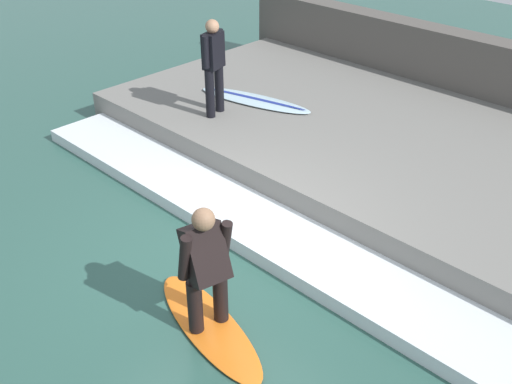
{
  "coord_description": "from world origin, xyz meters",
  "views": [
    {
      "loc": [
        -3.76,
        -4.24,
        4.44
      ],
      "look_at": [
        0.61,
        0.0,
        0.7
      ],
      "focal_mm": 42.0,
      "sensor_mm": 36.0,
      "label": 1
    }
  ],
  "objects": [
    {
      "name": "ground_plane",
      "position": [
        0.0,
        0.0,
        0.0
      ],
      "size": [
        28.0,
        28.0,
        0.0
      ],
      "primitive_type": "plane",
      "color": "#2D564C"
    },
    {
      "name": "concrete_ledge",
      "position": [
        3.43,
        0.0,
        0.24
      ],
      "size": [
        4.4,
        9.12,
        0.49
      ],
      "primitive_type": "cube",
      "color": "slate",
      "rests_on": "ground_plane"
    },
    {
      "name": "back_wall",
      "position": [
        5.88,
        0.0,
        0.72
      ],
      "size": [
        0.5,
        9.57,
        1.43
      ],
      "primitive_type": "cube",
      "color": "#544F49",
      "rests_on": "ground_plane"
    },
    {
      "name": "wave_foam_crest",
      "position": [
        0.74,
        0.0,
        0.09
      ],
      "size": [
        0.99,
        8.66,
        0.18
      ],
      "primitive_type": "cube",
      "color": "silver",
      "rests_on": "ground_plane"
    },
    {
      "name": "surfboard_riding",
      "position": [
        -0.84,
        -0.73,
        0.03
      ],
      "size": [
        0.92,
        1.93,
        0.06
      ],
      "color": "orange",
      "rests_on": "ground_plane"
    },
    {
      "name": "surfer_riding",
      "position": [
        -0.84,
        -0.73,
        0.84
      ],
      "size": [
        0.53,
        0.5,
        1.4
      ],
      "color": "black",
      "rests_on": "surfboard_riding"
    },
    {
      "name": "surfer_waiting_near",
      "position": [
        2.14,
        2.39,
        1.33
      ],
      "size": [
        0.49,
        0.3,
        1.51
      ],
      "color": "black",
      "rests_on": "concrete_ledge"
    },
    {
      "name": "surfboard_waiting_near",
      "position": [
        2.91,
        2.27,
        0.52
      ],
      "size": [
        0.95,
        2.13,
        0.07
      ],
      "color": "silver",
      "rests_on": "concrete_ledge"
    }
  ]
}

